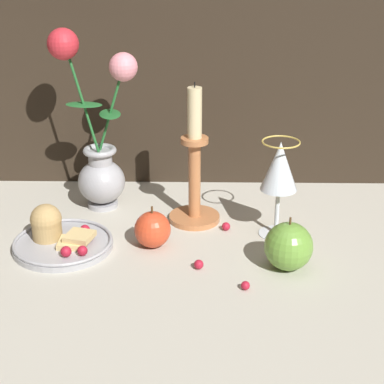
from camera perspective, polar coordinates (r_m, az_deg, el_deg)
The scene contains 10 objects.
ground_plane at distance 1.13m, azimuth -2.31°, elevation -4.81°, with size 2.40×2.40×0.00m, color #B7B2A3.
vase at distance 1.24m, azimuth -8.31°, elevation 4.06°, with size 0.16×0.09×0.35m.
plate_with_pastries at distance 1.14m, azimuth -11.75°, elevation -3.90°, with size 0.17×0.17×0.07m.
wine_glass at distance 1.13m, azimuth 7.78°, elevation 1.96°, with size 0.07×0.07×0.18m.
candlestick at distance 1.18m, azimuth 0.23°, elevation 1.58°, with size 0.10×0.10×0.27m.
apple_beside_vase at distance 1.12m, azimuth -3.53°, elevation -3.34°, with size 0.06×0.06×0.08m.
apple_near_glass at distance 1.06m, azimuth 8.58°, elevation -4.79°, with size 0.08×0.08×0.09m.
berry_near_plate at distance 1.01m, azimuth 4.77°, elevation -8.28°, with size 0.01×0.01×0.01m, color #AD192D.
berry_front_center at distance 1.18m, azimuth 3.04°, elevation -3.07°, with size 0.02×0.02×0.02m, color #AD192D.
berry_by_glass_stem at distance 1.06m, azimuth 0.60°, elevation -6.46°, with size 0.02×0.02×0.02m, color #AD192D.
Camera 1 is at (0.06, -0.99, 0.54)m, focal length 60.00 mm.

